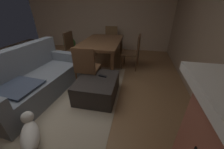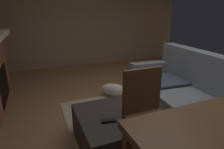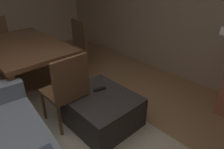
# 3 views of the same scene
# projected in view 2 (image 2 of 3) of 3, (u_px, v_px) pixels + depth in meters

# --- Properties ---
(floor) EXTENTS (8.29, 8.29, 0.00)m
(floor) POSITION_uv_depth(u_px,v_px,m) (156.00, 119.00, 2.72)
(floor) COLOR olive
(wall_left) EXTENTS (0.12, 5.80, 2.61)m
(wall_left) POSITION_uv_depth(u_px,v_px,m) (88.00, 19.00, 5.34)
(wall_left) COLOR #9E846B
(wall_left) RESTS_ON ground
(area_rug) EXTENTS (2.60, 2.00, 0.01)m
(area_rug) POSITION_uv_depth(u_px,v_px,m) (154.00, 132.00, 2.41)
(area_rug) COLOR tan
(area_rug) RESTS_ON ground
(couch) EXTENTS (2.01, 1.06, 0.94)m
(couch) POSITION_uv_depth(u_px,v_px,m) (186.00, 96.00, 2.71)
(couch) COLOR slate
(couch) RESTS_ON ground
(ottoman_coffee_table) EXTENTS (0.86, 0.74, 0.39)m
(ottoman_coffee_table) POSITION_uv_depth(u_px,v_px,m) (112.00, 130.00, 2.13)
(ottoman_coffee_table) COLOR #2D2826
(ottoman_coffee_table) RESTS_ON ground
(tv_remote) EXTENTS (0.08, 0.17, 0.02)m
(tv_remote) POSITION_uv_depth(u_px,v_px,m) (109.00, 121.00, 1.93)
(tv_remote) COLOR black
(tv_remote) RESTS_ON ottoman_coffee_table
(dining_chair_west) EXTENTS (0.44, 0.44, 0.93)m
(dining_chair_west) POSITION_uv_depth(u_px,v_px,m) (147.00, 109.00, 1.92)
(dining_chair_west) COLOR brown
(dining_chair_west) RESTS_ON ground
(small_dog) EXTENTS (0.54, 0.51, 0.31)m
(small_dog) POSITION_uv_depth(u_px,v_px,m) (117.00, 89.00, 3.33)
(small_dog) COLOR silver
(small_dog) RESTS_ON ground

